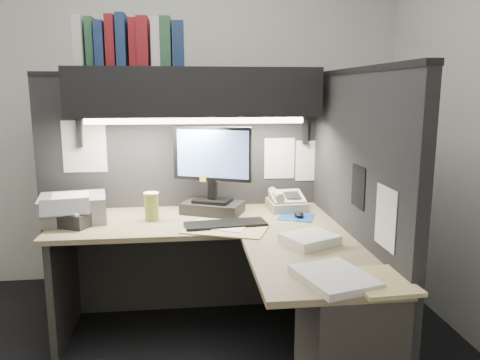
# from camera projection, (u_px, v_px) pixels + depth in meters

# --- Properties ---
(wall_back) EXTENTS (3.50, 0.04, 2.70)m
(wall_back) POSITION_uv_depth(u_px,v_px,m) (177.00, 111.00, 3.68)
(wall_back) COLOR silver
(wall_back) RESTS_ON floor
(wall_front) EXTENTS (3.50, 0.04, 2.70)m
(wall_front) POSITION_uv_depth(u_px,v_px,m) (147.00, 193.00, 0.75)
(wall_front) COLOR silver
(wall_front) RESTS_ON floor
(partition_back) EXTENTS (1.90, 0.06, 1.60)m
(partition_back) POSITION_uv_depth(u_px,v_px,m) (183.00, 195.00, 3.23)
(partition_back) COLOR black
(partition_back) RESTS_ON floor
(partition_right) EXTENTS (0.06, 1.50, 1.60)m
(partition_right) POSITION_uv_depth(u_px,v_px,m) (353.00, 220.00, 2.60)
(partition_right) COLOR black
(partition_right) RESTS_ON floor
(desk) EXTENTS (1.70, 1.53, 0.73)m
(desk) POSITION_uv_depth(u_px,v_px,m) (260.00, 299.00, 2.43)
(desk) COLOR #8A7558
(desk) RESTS_ON floor
(overhead_shelf) EXTENTS (1.55, 0.34, 0.30)m
(overhead_shelf) POSITION_uv_depth(u_px,v_px,m) (195.00, 92.00, 2.93)
(overhead_shelf) COLOR black
(overhead_shelf) RESTS_ON partition_back
(task_light_tube) EXTENTS (1.32, 0.04, 0.04)m
(task_light_tube) POSITION_uv_depth(u_px,v_px,m) (196.00, 121.00, 2.82)
(task_light_tube) COLOR white
(task_light_tube) RESTS_ON overhead_shelf
(monitor) EXTENTS (0.49, 0.36, 0.56)m
(monitor) POSITION_uv_depth(u_px,v_px,m) (212.00, 179.00, 2.98)
(monitor) COLOR black
(monitor) RESTS_ON desk
(keyboard) EXTENTS (0.49, 0.22, 0.02)m
(keyboard) POSITION_uv_depth(u_px,v_px,m) (226.00, 224.00, 2.73)
(keyboard) COLOR black
(keyboard) RESTS_ON desk
(mousepad) EXTENTS (0.27, 0.26, 0.00)m
(mousepad) POSITION_uv_depth(u_px,v_px,m) (296.00, 217.00, 2.92)
(mousepad) COLOR navy
(mousepad) RESTS_ON desk
(mouse) EXTENTS (0.07, 0.10, 0.03)m
(mouse) POSITION_uv_depth(u_px,v_px,m) (299.00, 214.00, 2.91)
(mouse) COLOR black
(mouse) RESTS_ON mousepad
(telephone) EXTENTS (0.25, 0.26, 0.10)m
(telephone) POSITION_uv_depth(u_px,v_px,m) (287.00, 202.00, 3.11)
(telephone) COLOR beige
(telephone) RESTS_ON desk
(coffee_cup) EXTENTS (0.10, 0.10, 0.16)m
(coffee_cup) POSITION_uv_depth(u_px,v_px,m) (152.00, 207.00, 2.85)
(coffee_cup) COLOR #A2AA44
(coffee_cup) RESTS_ON desk
(printer) EXTENTS (0.44, 0.39, 0.15)m
(printer) POSITION_uv_depth(u_px,v_px,m) (73.00, 208.00, 2.84)
(printer) COLOR gray
(printer) RESTS_ON desk
(notebook_stack) EXTENTS (0.34, 0.32, 0.08)m
(notebook_stack) POSITION_uv_depth(u_px,v_px,m) (73.00, 217.00, 2.77)
(notebook_stack) COLOR black
(notebook_stack) RESTS_ON desk
(open_folder) EXTENTS (0.54, 0.44, 0.01)m
(open_folder) POSITION_uv_depth(u_px,v_px,m) (226.00, 229.00, 2.67)
(open_folder) COLOR tan
(open_folder) RESTS_ON desk
(paper_stack_a) EXTENTS (0.32, 0.30, 0.05)m
(paper_stack_a) POSITION_uv_depth(u_px,v_px,m) (310.00, 239.00, 2.42)
(paper_stack_a) COLOR white
(paper_stack_a) RESTS_ON desk
(paper_stack_b) EXTENTS (0.34, 0.39, 0.03)m
(paper_stack_b) POSITION_uv_depth(u_px,v_px,m) (334.00, 278.00, 1.94)
(paper_stack_b) COLOR white
(paper_stack_b) RESTS_ON desk
(manila_stack) EXTENTS (0.26, 0.32, 0.02)m
(manila_stack) POSITION_uv_depth(u_px,v_px,m) (380.00, 282.00, 1.92)
(manila_stack) COLOR tan
(manila_stack) RESTS_ON desk
(binder_row) EXTENTS (0.64, 0.25, 0.30)m
(binder_row) POSITION_uv_depth(u_px,v_px,m) (132.00, 43.00, 2.83)
(binder_row) COLOR beige
(binder_row) RESTS_ON overhead_shelf
(pinned_papers) EXTENTS (1.76, 1.31, 0.51)m
(pinned_papers) POSITION_uv_depth(u_px,v_px,m) (246.00, 166.00, 2.86)
(pinned_papers) COLOR white
(pinned_papers) RESTS_ON partition_back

